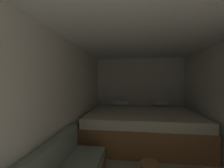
# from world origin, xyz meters

# --- Properties ---
(wall_back) EXTENTS (2.71, 0.05, 2.14)m
(wall_back) POSITION_xyz_m (0.00, 4.38, 1.07)
(wall_back) COLOR silver
(wall_back) RESTS_ON ground
(wall_left) EXTENTS (0.05, 4.90, 2.14)m
(wall_left) POSITION_xyz_m (-1.33, 1.90, 1.07)
(wall_left) COLOR silver
(wall_left) RESTS_ON ground
(ceiling_slab) EXTENTS (2.71, 4.90, 0.05)m
(ceiling_slab) POSITION_xyz_m (0.00, 1.90, 2.16)
(ceiling_slab) COLOR white
(ceiling_slab) RESTS_ON wall_left
(bed) EXTENTS (2.49, 1.87, 0.90)m
(bed) POSITION_xyz_m (0.00, 3.38, 0.36)
(bed) COLOR olive
(bed) RESTS_ON ground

